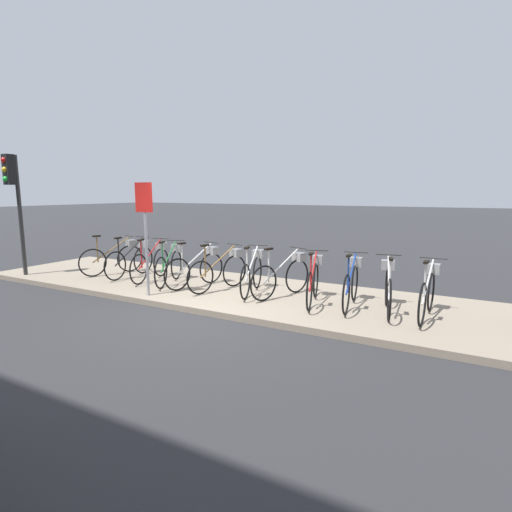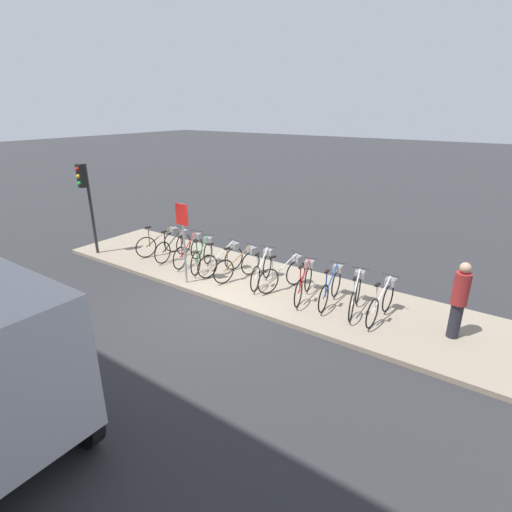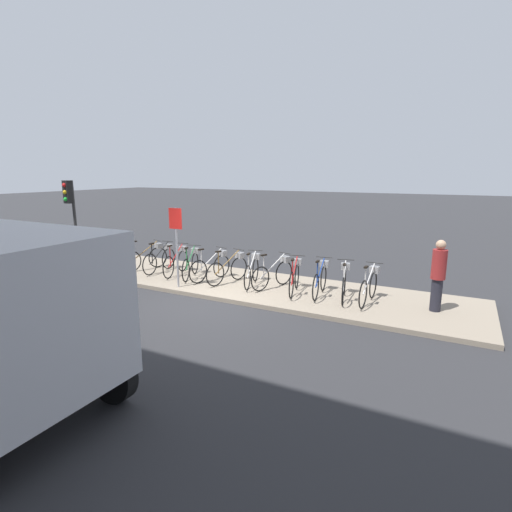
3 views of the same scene
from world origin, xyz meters
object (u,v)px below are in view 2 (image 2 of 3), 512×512
Objects in this scene: parked_bicycle_8 at (304,281)px; parked_bicycle_9 at (331,286)px; parked_bicycle_7 at (285,273)px; parked_bicycle_11 at (382,300)px; sign_post at (183,230)px; parked_bicycle_3 at (203,254)px; parked_bicycle_4 at (223,259)px; pedestrian at (459,299)px; traffic_light at (85,190)px; parked_bicycle_1 at (175,245)px; parked_bicycle_2 at (190,250)px; parked_bicycle_6 at (263,268)px; parked_bicycle_5 at (240,264)px; parked_bicycle_10 at (356,293)px; parked_bicycle_0 at (162,241)px.

parked_bicycle_9 is at bearing 9.31° from parked_bicycle_8.
parked_bicycle_7 and parked_bicycle_11 have the same top height.
sign_post is (-3.26, -1.15, 1.14)m from parked_bicycle_8.
parked_bicycle_4 is (0.78, 0.05, 0.00)m from parked_bicycle_3.
parked_bicycle_7 is at bearing 166.14° from parked_bicycle_8.
traffic_light is (-11.29, -1.35, 1.29)m from pedestrian.
parked_bicycle_1 is 1.01× the size of parked_bicycle_2.
parked_bicycle_9 is 2.99m from pedestrian.
parked_bicycle_9 is (2.16, -0.01, 0.00)m from parked_bicycle_6.
parked_bicycle_3 is 0.53× the size of traffic_light.
parked_bicycle_5 is 3.57m from parked_bicycle_10.
parked_bicycle_7 is at bearing 27.46° from sign_post.
parked_bicycle_3 and parked_bicycle_9 have the same top height.
pedestrian is at bearing 1.22° from parked_bicycle_5.
parked_bicycle_2 is 1.01× the size of parked_bicycle_10.
parked_bicycle_9 is at bearing 0.44° from parked_bicycle_2.
parked_bicycle_7 is 3.08m from sign_post.
parked_bicycle_11 is 1.67m from pedestrian.
pedestrian reaches higher than parked_bicycle_4.
parked_bicycle_6 is 1.02× the size of parked_bicycle_7.
parked_bicycle_11 is at bearing 7.48° from traffic_light.
parked_bicycle_9 is 0.73× the size of sign_post.
parked_bicycle_1 and parked_bicycle_5 have the same top height.
parked_bicycle_7 is (2.90, 0.18, 0.00)m from parked_bicycle_3.
pedestrian reaches higher than parked_bicycle_1.
parked_bicycle_3 is 0.93× the size of pedestrian.
pedestrian is at bearing 0.06° from parked_bicycle_1.
parked_bicycle_5 is 2.18m from parked_bicycle_8.
parked_bicycle_1 is at bearing -179.94° from pedestrian.
parked_bicycle_11 is (1.35, -0.05, 0.00)m from parked_bicycle_9.
traffic_light is (-8.34, -1.32, 1.77)m from parked_bicycle_9.
parked_bicycle_6 is (1.40, 0.08, 0.00)m from parked_bicycle_4.
pedestrian reaches higher than parked_bicycle_5.
parked_bicycle_2 and parked_bicycle_11 have the same top height.
traffic_light is (-6.18, -1.33, 1.77)m from parked_bicycle_6.
parked_bicycle_10 is at bearing 0.73° from parked_bicycle_4.
parked_bicycle_10 is (1.40, 0.10, 0.00)m from parked_bicycle_8.
pedestrian is 11.44m from traffic_light.
parked_bicycle_11 is (4.25, 0.05, 0.00)m from parked_bicycle_5.
parked_bicycle_0 is at bearing 177.25° from parked_bicycle_2.
parked_bicycle_2 is at bearing 178.47° from parked_bicycle_4.
pedestrian is at bearing 0.19° from parked_bicycle_6.
pedestrian is (7.93, 0.06, 0.48)m from parked_bicycle_2.
parked_bicycle_1 is 1.02× the size of parked_bicycle_8.
parked_bicycle_1 is 0.56× the size of traffic_light.
parked_bicycle_4 is 6.52m from pedestrian.
sign_post is at bearing -145.11° from parked_bicycle_6.
parked_bicycle_9 and parked_bicycle_11 have the same top height.
parked_bicycle_0 is 0.97× the size of parked_bicycle_4.
traffic_light is at bearing -172.52° from parked_bicycle_11.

